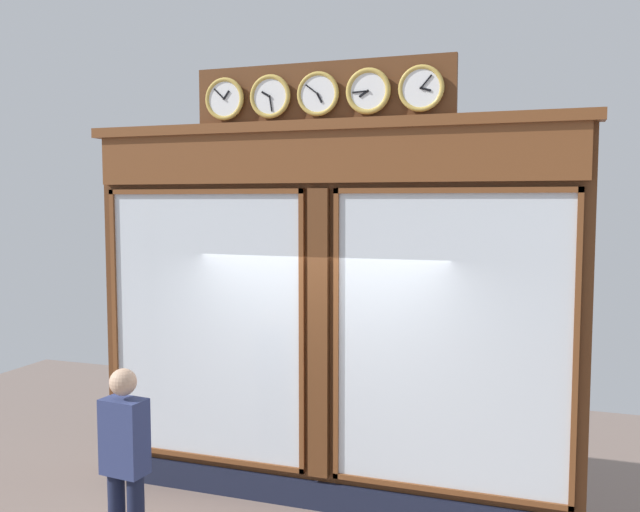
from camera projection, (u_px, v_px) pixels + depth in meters
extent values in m
cube|color=#5B3319|center=(325.00, 322.00, 6.61)|extent=(4.88, 0.30, 3.69)
cube|color=#191E33|center=(319.00, 496.00, 6.59)|extent=(4.88, 0.08, 0.28)
cube|color=brown|center=(319.00, 157.00, 6.30)|extent=(4.78, 0.08, 0.49)
cube|color=brown|center=(319.00, 125.00, 6.29)|extent=(4.98, 0.20, 0.10)
cube|color=silver|center=(450.00, 343.00, 6.06)|extent=(2.09, 0.02, 2.70)
cube|color=brown|center=(452.00, 190.00, 5.93)|extent=(2.19, 0.04, 0.05)
cube|color=brown|center=(447.00, 491.00, 6.15)|extent=(2.19, 0.04, 0.05)
cube|color=brown|center=(576.00, 352.00, 5.70)|extent=(0.05, 0.04, 2.80)
cube|color=brown|center=(336.00, 336.00, 6.39)|extent=(0.05, 0.04, 2.80)
cube|color=silver|center=(205.00, 326.00, 6.87)|extent=(2.09, 0.02, 2.70)
cube|color=brown|center=(202.00, 192.00, 6.73)|extent=(2.19, 0.04, 0.05)
cube|color=brown|center=(206.00, 457.00, 6.96)|extent=(2.19, 0.04, 0.05)
cube|color=brown|center=(115.00, 321.00, 7.19)|extent=(0.05, 0.04, 2.80)
cube|color=brown|center=(302.00, 333.00, 6.50)|extent=(0.05, 0.04, 2.80)
cube|color=#5B3319|center=(319.00, 334.00, 6.45)|extent=(0.20, 0.10, 2.80)
cube|color=#5B3319|center=(321.00, 95.00, 6.31)|extent=(2.54, 0.06, 0.61)
cylinder|color=white|center=(421.00, 88.00, 5.92)|extent=(0.34, 0.02, 0.34)
torus|color=gold|center=(421.00, 88.00, 5.92)|extent=(0.41, 0.04, 0.41)
cube|color=black|center=(426.00, 89.00, 5.89)|extent=(0.09, 0.01, 0.04)
cube|color=black|center=(426.00, 81.00, 5.89)|extent=(0.10, 0.01, 0.12)
sphere|color=black|center=(421.00, 88.00, 5.90)|extent=(0.02, 0.02, 0.02)
cylinder|color=white|center=(368.00, 91.00, 6.08)|extent=(0.34, 0.02, 0.34)
torus|color=gold|center=(368.00, 91.00, 6.07)|extent=(0.42, 0.05, 0.42)
cube|color=black|center=(363.00, 94.00, 6.08)|extent=(0.09, 0.01, 0.06)
cube|color=black|center=(360.00, 92.00, 6.09)|extent=(0.15, 0.01, 0.02)
sphere|color=black|center=(368.00, 91.00, 6.06)|extent=(0.02, 0.02, 0.02)
cylinder|color=white|center=(318.00, 94.00, 6.23)|extent=(0.34, 0.02, 0.34)
torus|color=gold|center=(318.00, 94.00, 6.23)|extent=(0.41, 0.04, 0.41)
cube|color=black|center=(320.00, 98.00, 6.22)|extent=(0.06, 0.01, 0.09)
cube|color=black|center=(312.00, 89.00, 6.23)|extent=(0.12, 0.01, 0.10)
sphere|color=black|center=(317.00, 94.00, 6.22)|extent=(0.02, 0.02, 0.02)
cylinder|color=white|center=(270.00, 96.00, 6.39)|extent=(0.34, 0.02, 0.34)
torus|color=gold|center=(270.00, 96.00, 6.39)|extent=(0.42, 0.04, 0.42)
cube|color=black|center=(266.00, 94.00, 6.39)|extent=(0.09, 0.01, 0.06)
cube|color=black|center=(271.00, 104.00, 6.38)|extent=(0.04, 0.01, 0.14)
sphere|color=black|center=(269.00, 96.00, 6.37)|extent=(0.02, 0.02, 0.02)
cylinder|color=white|center=(225.00, 99.00, 6.55)|extent=(0.34, 0.02, 0.34)
torus|color=gold|center=(224.00, 99.00, 6.54)|extent=(0.41, 0.04, 0.41)
cube|color=black|center=(226.00, 95.00, 6.52)|extent=(0.07, 0.01, 0.08)
cube|color=black|center=(219.00, 94.00, 6.54)|extent=(0.11, 0.01, 0.11)
sphere|color=black|center=(224.00, 99.00, 6.53)|extent=(0.02, 0.02, 0.02)
cube|color=navy|center=(124.00, 436.00, 5.43)|extent=(0.38, 0.25, 0.62)
sphere|color=tan|center=(123.00, 382.00, 5.39)|extent=(0.22, 0.22, 0.22)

